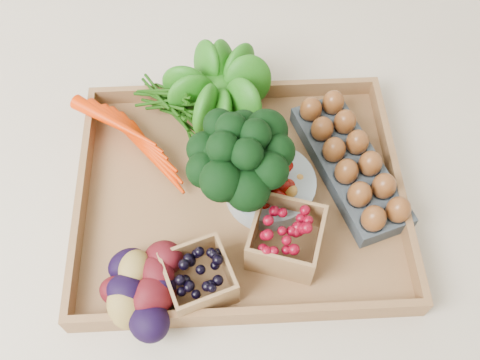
{
  "coord_description": "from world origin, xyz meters",
  "views": [
    {
      "loc": [
        -0.02,
        -0.47,
        0.82
      ],
      "look_at": [
        0.0,
        0.0,
        0.06
      ],
      "focal_mm": 40.0,
      "sensor_mm": 36.0,
      "label": 1
    }
  ],
  "objects_px": {
    "cherry_bowl": "(270,187)",
    "egg_carton": "(349,166)",
    "tray": "(240,196)",
    "broccoli": "(239,175)"
  },
  "relations": [
    {
      "from": "cherry_bowl",
      "to": "egg_carton",
      "type": "bearing_deg",
      "value": 15.09
    },
    {
      "from": "tray",
      "to": "egg_carton",
      "type": "distance_m",
      "value": 0.2
    },
    {
      "from": "tray",
      "to": "cherry_bowl",
      "type": "height_order",
      "value": "cherry_bowl"
    },
    {
      "from": "tray",
      "to": "broccoli",
      "type": "height_order",
      "value": "broccoli"
    },
    {
      "from": "cherry_bowl",
      "to": "tray",
      "type": "bearing_deg",
      "value": 178.46
    },
    {
      "from": "broccoli",
      "to": "cherry_bowl",
      "type": "bearing_deg",
      "value": 3.15
    },
    {
      "from": "tray",
      "to": "cherry_bowl",
      "type": "xyz_separation_m",
      "value": [
        0.05,
        -0.0,
        0.03
      ]
    },
    {
      "from": "cherry_bowl",
      "to": "egg_carton",
      "type": "xyz_separation_m",
      "value": [
        0.14,
        0.04,
        -0.0
      ]
    },
    {
      "from": "tray",
      "to": "cherry_bowl",
      "type": "distance_m",
      "value": 0.06
    },
    {
      "from": "tray",
      "to": "broccoli",
      "type": "relative_size",
      "value": 3.18
    }
  ]
}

